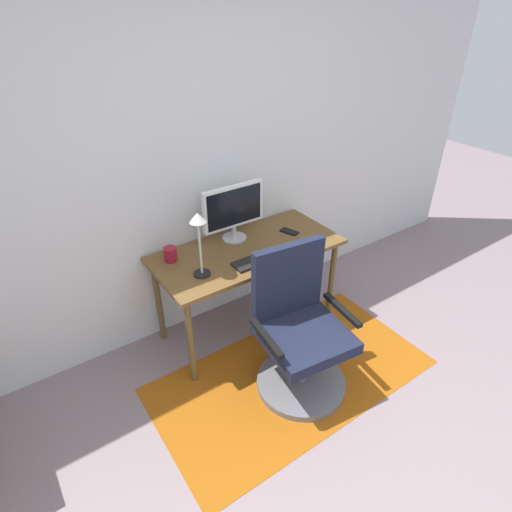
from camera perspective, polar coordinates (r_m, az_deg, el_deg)
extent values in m
cube|color=silver|center=(2.96, -9.70, 12.51)|extent=(6.00, 0.10, 2.60)
cube|color=#994E0F|center=(3.07, 4.83, -15.78)|extent=(1.90, 1.00, 0.01)
cube|color=brown|center=(3.02, -1.13, 0.81)|extent=(1.36, 0.63, 0.03)
cylinder|color=brown|center=(2.82, -8.83, -11.48)|extent=(0.04, 0.04, 0.69)
cylinder|color=brown|center=(3.39, 10.18, -3.16)|extent=(0.04, 0.04, 0.69)
cylinder|color=brown|center=(3.19, -13.04, -6.04)|extent=(0.04, 0.04, 0.69)
cylinder|color=brown|center=(3.70, 4.74, 0.60)|extent=(0.04, 0.04, 0.69)
cylinder|color=#B2B2B7|center=(3.14, -2.97, 2.50)|extent=(0.18, 0.18, 0.01)
cylinder|color=#B2B2B7|center=(3.11, -3.00, 3.36)|extent=(0.04, 0.04, 0.09)
cube|color=white|center=(3.02, -3.11, 6.73)|extent=(0.48, 0.04, 0.31)
cube|color=black|center=(3.00, -2.90, 6.60)|extent=(0.44, 0.00, 0.27)
cube|color=black|center=(2.88, 0.81, -0.32)|extent=(0.43, 0.13, 0.02)
ellipsoid|color=white|center=(3.02, 5.66, 1.33)|extent=(0.06, 0.10, 0.03)
cylinder|color=maroon|center=(2.90, -11.51, 0.23)|extent=(0.09, 0.09, 0.10)
cube|color=black|center=(3.23, 4.52, 3.32)|extent=(0.11, 0.15, 0.01)
cylinder|color=black|center=(2.75, -7.30, -2.36)|extent=(0.11, 0.11, 0.01)
cylinder|color=beige|center=(2.65, -7.58, 1.06)|extent=(0.02, 0.02, 0.37)
cone|color=beige|center=(2.55, -7.92, 5.19)|extent=(0.11, 0.11, 0.06)
cylinder|color=slate|center=(3.00, 6.09, -16.64)|extent=(0.60, 0.60, 0.05)
cylinder|color=slate|center=(2.85, 6.33, -13.95)|extent=(0.06, 0.06, 0.36)
cube|color=#191E33|center=(2.70, 6.60, -10.75)|extent=(0.57, 0.57, 0.08)
cube|color=#191E33|center=(2.66, 4.33, -3.18)|extent=(0.49, 0.12, 0.51)
cube|color=black|center=(2.51, 1.39, -10.96)|extent=(0.08, 0.36, 0.03)
cube|color=black|center=(2.76, 11.58, -7.12)|extent=(0.08, 0.36, 0.03)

